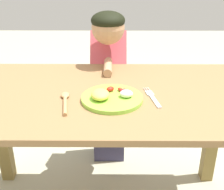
% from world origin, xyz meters
% --- Properties ---
extents(dining_table, '(1.37, 0.73, 0.74)m').
position_xyz_m(dining_table, '(0.00, 0.00, 0.60)').
color(dining_table, olive).
rests_on(dining_table, ground_plane).
extents(plate, '(0.26, 0.26, 0.05)m').
position_xyz_m(plate, '(0.03, -0.07, 0.75)').
color(plate, '#8ED242').
rests_on(plate, dining_table).
extents(fork, '(0.06, 0.20, 0.01)m').
position_xyz_m(fork, '(0.20, -0.05, 0.74)').
color(fork, silver).
rests_on(fork, dining_table).
extents(spoon, '(0.05, 0.20, 0.02)m').
position_xyz_m(spoon, '(-0.16, -0.09, 0.74)').
color(spoon, tan).
rests_on(spoon, dining_table).
extents(person, '(0.20, 0.43, 1.02)m').
position_xyz_m(person, '(0.01, 0.46, 0.56)').
color(person, '#3A3858').
rests_on(person, ground_plane).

